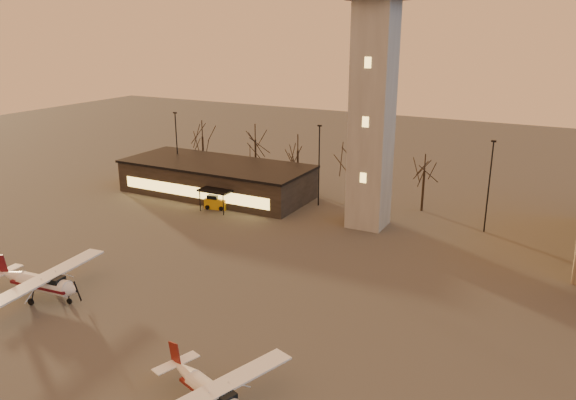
{
  "coord_description": "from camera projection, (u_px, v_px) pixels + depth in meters",
  "views": [
    {
      "loc": [
        20.18,
        -26.85,
        21.59
      ],
      "look_at": [
        -1.1,
        13.0,
        7.48
      ],
      "focal_mm": 35.0,
      "sensor_mm": 36.0,
      "label": 1
    }
  ],
  "objects": [
    {
      "name": "service_cart",
      "position": [
        216.0,
        203.0,
        69.01
      ],
      "size": [
        2.97,
        2.17,
        1.74
      ],
      "rotation": [
        0.0,
        0.0,
        0.19
      ],
      "color": "#EAA50D",
      "rests_on": "ground"
    },
    {
      "name": "terminal",
      "position": [
        216.0,
        179.0,
        74.29
      ],
      "size": [
        25.4,
        12.2,
        4.3
      ],
      "color": "black",
      "rests_on": "ground"
    },
    {
      "name": "control_tower",
      "position": [
        374.0,
        78.0,
        58.51
      ],
      "size": [
        6.8,
        6.8,
        32.6
      ],
      "color": "gray",
      "rests_on": "ground"
    },
    {
      "name": "ground",
      "position": [
        212.0,
        357.0,
        38.12
      ],
      "size": [
        220.0,
        220.0,
        0.0
      ],
      "primitive_type": "plane",
      "color": "#413F3C",
      "rests_on": "ground"
    },
    {
      "name": "cessna_front",
      "position": [
        215.0,
        399.0,
        32.37
      ],
      "size": [
        8.26,
        10.13,
        2.83
      ],
      "rotation": [
        0.0,
        0.0,
        -0.32
      ],
      "color": "white",
      "rests_on": "ground"
    },
    {
      "name": "light_poles",
      "position": [
        377.0,
        177.0,
        62.38
      ],
      "size": [
        58.5,
        12.25,
        10.14
      ],
      "color": "black",
      "rests_on": "ground"
    },
    {
      "name": "tree_row",
      "position": [
        297.0,
        147.0,
        75.48
      ],
      "size": [
        37.2,
        9.2,
        8.8
      ],
      "color": "black",
      "rests_on": "ground"
    },
    {
      "name": "cessna_rear",
      "position": [
        46.0,
        287.0,
        45.95
      ],
      "size": [
        9.28,
        11.71,
        3.22
      ],
      "rotation": [
        0.0,
        0.0,
        0.1
      ],
      "color": "white",
      "rests_on": "ground"
    }
  ]
}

